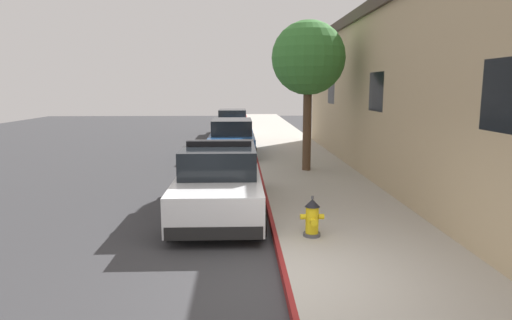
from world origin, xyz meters
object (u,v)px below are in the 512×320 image
at_px(police_cruiser, 219,181).
at_px(street_tree, 308,59).
at_px(parked_car_dark_far, 233,123).
at_px(fire_hydrant, 312,218).
at_px(parked_car_silver_ahead, 232,139).

xyz_separation_m(police_cruiser, street_tree, (2.70, 4.46, 3.05)).
bearing_deg(parked_car_dark_far, street_tree, -78.25).
xyz_separation_m(parked_car_dark_far, fire_hydrant, (1.76, -19.42, -0.23)).
bearing_deg(fire_hydrant, street_tree, 82.30).
xyz_separation_m(police_cruiser, parked_car_silver_ahead, (0.15, 8.60, -0.00)).
distance_m(parked_car_silver_ahead, street_tree, 5.74).
distance_m(police_cruiser, parked_car_dark_far, 17.23).
relative_size(police_cruiser, parked_car_silver_ahead, 1.00).
distance_m(fire_hydrant, street_tree, 7.46).
xyz_separation_m(police_cruiser, fire_hydrant, (1.80, -2.19, -0.23)).
distance_m(parked_car_dark_far, street_tree, 13.40).
bearing_deg(street_tree, fire_hydrant, -97.70).
bearing_deg(street_tree, parked_car_silver_ahead, 121.58).
relative_size(parked_car_dark_far, street_tree, 1.00).
distance_m(police_cruiser, fire_hydrant, 2.84).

